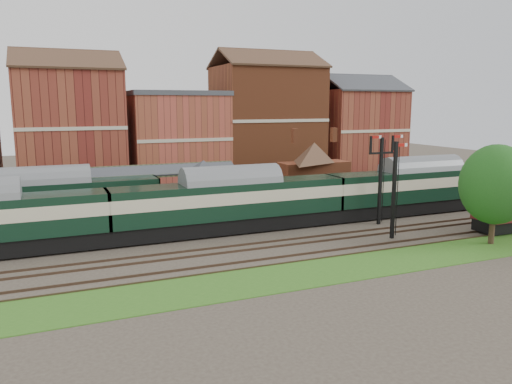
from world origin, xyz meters
name	(u,v)px	position (x,y,z in m)	size (l,w,h in m)	color
ground	(248,230)	(0.00, 0.00, 0.00)	(160.00, 160.00, 0.00)	#473D33
grass_back	(197,199)	(0.00, 16.00, 0.03)	(90.00, 4.50, 0.06)	#2D6619
grass_front	(316,272)	(0.00, -12.00, 0.03)	(90.00, 5.00, 0.06)	#2D6619
fence	(192,190)	(0.00, 18.00, 0.75)	(90.00, 0.12, 1.50)	#193823
platform	(167,208)	(-5.00, 9.75, 0.50)	(55.00, 3.40, 1.00)	#2D2D2D
signal_box	(204,191)	(-3.00, 3.25, 3.19)	(5.40, 5.40, 6.00)	#5B6F4E
brick_hut	(283,206)	(5.00, 3.25, 1.20)	(3.20, 2.64, 2.94)	maroon
station_building	(314,167)	(12.00, 9.75, 3.96)	(8.10, 8.10, 5.90)	brown
canopy	(103,172)	(-11.00, 9.75, 4.58)	(26.00, 3.89, 4.08)	#40482D
semaphore_bracket	(381,175)	(12.04, -2.50, 4.63)	(3.60, 0.25, 8.18)	black
semaphore_siding	(394,189)	(10.02, -7.00, 4.16)	(1.23, 0.25, 8.00)	black
town_backdrop	(175,135)	(-0.18, 25.00, 7.00)	(69.00, 10.00, 16.00)	brown
dmu_train	(231,201)	(-1.57, 0.00, 2.73)	(61.32, 3.22, 4.71)	black
platform_railcar	(40,201)	(-16.65, 6.50, 2.70)	(20.17, 3.17, 4.65)	black
goods_van_a	(512,205)	(21.15, -9.00, 2.25)	(6.57, 2.85, 3.99)	black
tree_far	(496,184)	(16.09, -11.53, 4.80)	(5.44, 5.44, 7.93)	#382619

